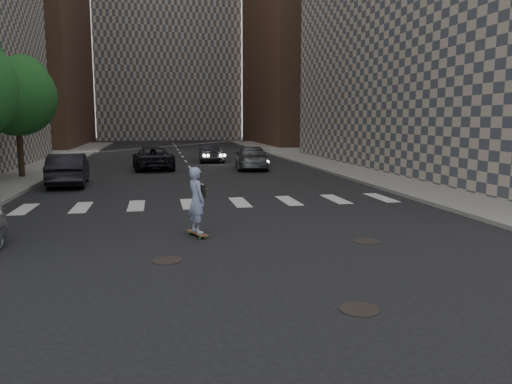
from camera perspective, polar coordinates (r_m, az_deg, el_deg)
ground at (r=10.95m, az=0.68°, el=-9.03°), size 160.00×160.00×0.00m
sidewalk_right at (r=34.66m, az=17.60°, el=2.66°), size 13.00×80.00×0.15m
tower_right at (r=70.45m, az=7.89°, el=20.34°), size 18.00×24.00×36.00m
tree_c at (r=30.29m, az=-25.55°, el=10.15°), size 4.20×4.20×6.60m
manhole_a at (r=9.04m, az=11.74°, el=-12.99°), size 0.70×0.70×0.02m
manhole_b at (r=11.89m, az=-10.10°, el=-7.71°), size 0.70×0.70×0.02m
manhole_c at (r=13.78m, az=12.54°, el=-5.54°), size 0.70×0.70×0.02m
skateboarder at (r=14.02m, az=-6.81°, el=-0.93°), size 0.66×1.00×1.96m
traffic_car_a at (r=26.38m, az=-20.64°, el=2.43°), size 2.01×4.93×1.59m
traffic_car_b at (r=32.89m, az=-0.53°, el=3.94°), size 2.68×5.33×1.49m
traffic_car_c at (r=33.38m, az=-11.72°, el=3.82°), size 2.86×5.49×1.48m
traffic_car_d at (r=38.55m, az=-4.94°, el=4.47°), size 1.74×4.07×1.37m
traffic_car_e at (r=38.56m, az=-5.35°, el=4.49°), size 1.74×4.36×1.41m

